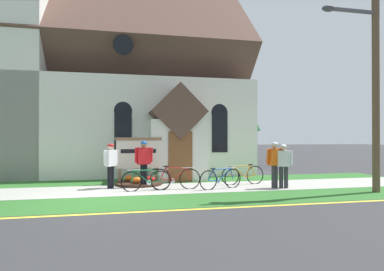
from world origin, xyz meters
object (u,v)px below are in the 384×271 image
(church_sign, at_px, (138,154))
(roadside_conifer, at_px, (228,98))
(bicycle_red, at_px, (175,178))
(cyclist_in_red_jersey, at_px, (284,163))
(bicycle_white, at_px, (221,179))
(cyclist_in_yellow_jersey, at_px, (144,160))
(cyclist_in_white_jersey, at_px, (275,161))
(cyclist_in_orange_jersey, at_px, (111,162))
(utility_pole, at_px, (373,53))
(bicycle_silver, at_px, (146,180))
(bicycle_orange, at_px, (243,175))

(church_sign, bearing_deg, roadside_conifer, 49.87)
(bicycle_red, bearing_deg, cyclist_in_red_jersey, -8.58)
(bicycle_white, distance_m, cyclist_in_red_jersey, 2.39)
(church_sign, height_order, cyclist_in_yellow_jersey, church_sign)
(cyclist_in_white_jersey, height_order, cyclist_in_red_jersey, cyclist_in_white_jersey)
(bicycle_white, bearing_deg, church_sign, 143.38)
(cyclist_in_orange_jersey, distance_m, roadside_conifer, 11.84)
(church_sign, relative_size, utility_pole, 0.22)
(bicycle_silver, xyz_separation_m, cyclist_in_red_jersey, (4.93, -0.44, 0.56))
(bicycle_white, height_order, cyclist_in_yellow_jersey, cyclist_in_yellow_jersey)
(cyclist_in_white_jersey, xyz_separation_m, cyclist_in_red_jersey, (0.31, -0.09, -0.06))
(church_sign, xyz_separation_m, bicycle_silver, (0.17, -1.95, -0.81))
(utility_pole, bearing_deg, bicycle_white, 160.02)
(bicycle_red, distance_m, bicycle_silver, 1.03)
(bicycle_orange, xyz_separation_m, cyclist_in_orange_jersey, (-5.05, 0.09, 0.57))
(utility_pole, bearing_deg, church_sign, 153.31)
(church_sign, height_order, bicycle_red, church_sign)
(roadside_conifer, bearing_deg, cyclist_in_red_jersey, -96.91)
(bicycle_white, distance_m, cyclist_in_orange_jersey, 4.02)
(bicycle_white, relative_size, cyclist_in_red_jersey, 1.06)
(cyclist_in_red_jersey, bearing_deg, cyclist_in_orange_jersey, 168.20)
(church_sign, bearing_deg, bicycle_silver, -84.87)
(bicycle_orange, distance_m, cyclist_in_yellow_jersey, 3.91)
(utility_pole, xyz_separation_m, roadside_conifer, (-1.34, 11.31, -0.19))
(cyclist_in_white_jersey, height_order, roadside_conifer, roadside_conifer)
(bicycle_orange, bearing_deg, cyclist_in_red_jersey, -47.38)
(bicycle_silver, height_order, utility_pole, utility_pole)
(cyclist_in_white_jersey, bearing_deg, roadside_conifer, 81.24)
(church_sign, xyz_separation_m, bicycle_orange, (4.00, -1.19, -0.80))
(cyclist_in_orange_jersey, distance_m, cyclist_in_white_jersey, 5.96)
(bicycle_white, distance_m, roadside_conifer, 10.98)
(utility_pole, bearing_deg, cyclist_in_yellow_jersey, 159.66)
(church_sign, xyz_separation_m, bicycle_white, (2.80, -2.08, -0.81))
(bicycle_silver, bearing_deg, bicycle_orange, 11.16)
(cyclist_in_orange_jersey, bearing_deg, utility_pole, -17.48)
(cyclist_in_white_jersey, bearing_deg, bicycle_orange, 125.58)
(bicycle_orange, distance_m, bicycle_white, 1.49)
(bicycle_white, bearing_deg, cyclist_in_orange_jersey, 165.75)
(church_sign, bearing_deg, bicycle_red, -56.36)
(bicycle_orange, xyz_separation_m, roadside_conifer, (2.30, 8.66, 4.12))
(cyclist_in_red_jersey, xyz_separation_m, utility_pole, (2.54, -1.45, 3.77))
(bicycle_white, relative_size, roadside_conifer, 0.25)
(cyclist_in_orange_jersey, bearing_deg, cyclist_in_yellow_jersey, 2.06)
(bicycle_silver, relative_size, cyclist_in_white_jersey, 1.03)
(bicycle_silver, xyz_separation_m, utility_pole, (7.46, -1.89, 4.33))
(bicycle_red, relative_size, bicycle_silver, 1.04)
(cyclist_in_red_jersey, xyz_separation_m, roadside_conifer, (1.20, 9.86, 3.57))
(bicycle_silver, bearing_deg, roadside_conifer, 56.98)
(church_sign, relative_size, bicycle_white, 1.10)
(cyclist_in_white_jersey, bearing_deg, cyclist_in_yellow_jersey, 165.09)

